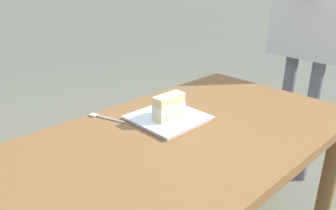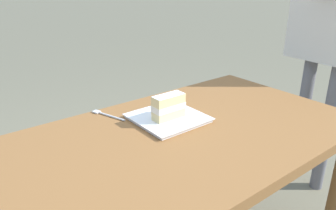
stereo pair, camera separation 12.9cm
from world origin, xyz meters
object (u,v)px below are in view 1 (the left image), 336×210
object	(u,v)px
patio_table	(169,164)
diner_person	(313,11)
cake_slice	(169,107)
dessert_plate	(168,118)
dessert_fork	(105,118)

from	to	relation	value
patio_table	diner_person	distance (m)	1.28
cake_slice	diner_person	world-z (taller)	diner_person
dessert_plate	diner_person	bearing A→B (deg)	177.13
dessert_plate	dessert_fork	bearing A→B (deg)	-47.18
patio_table	cake_slice	distance (m)	0.22
dessert_plate	cake_slice	world-z (taller)	cake_slice
patio_table	dessert_plate	xyz separation A→B (m)	(-0.11, -0.12, 0.11)
cake_slice	diner_person	xyz separation A→B (m)	(-1.10, 0.04, 0.28)
dessert_fork	dessert_plate	bearing A→B (deg)	132.82
dessert_plate	diner_person	size ratio (longest dim) A/B	0.16
dessert_fork	diner_person	bearing A→B (deg)	169.16
dessert_plate	diner_person	xyz separation A→B (m)	(-1.09, 0.05, 0.33)
dessert_plate	dessert_fork	distance (m)	0.25
patio_table	dessert_fork	size ratio (longest dim) A/B	9.25
patio_table	diner_person	xyz separation A→B (m)	(-1.20, -0.07, 0.44)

